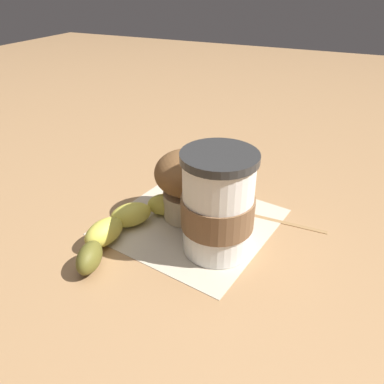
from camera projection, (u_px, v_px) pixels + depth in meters
ground_plane at (192, 222)px, 0.55m from camera, size 3.00×3.00×0.00m
paper_napkin at (192, 222)px, 0.55m from camera, size 0.25×0.25×0.00m
coffee_cup at (218, 205)px, 0.47m from camera, size 0.09×0.09×0.14m
muffin at (186, 181)px, 0.54m from camera, size 0.09×0.09×0.10m
banana at (123, 226)px, 0.51m from camera, size 0.09×0.19×0.03m
wooden_stirrer at (288, 223)px, 0.55m from camera, size 0.11×0.01×0.00m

